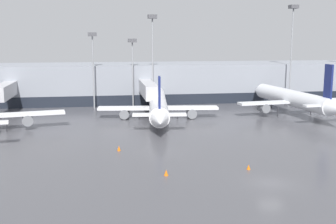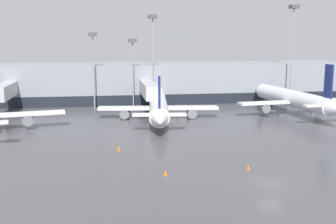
{
  "view_description": "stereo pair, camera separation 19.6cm",
  "coord_description": "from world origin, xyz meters",
  "views": [
    {
      "loc": [
        -17.23,
        -40.17,
        15.09
      ],
      "look_at": [
        -6.72,
        27.71,
        3.0
      ],
      "focal_mm": 45.0,
      "sensor_mm": 36.0,
      "label": 1
    },
    {
      "loc": [
        -17.04,
        -40.2,
        15.09
      ],
      "look_at": [
        -6.72,
        27.71,
        3.0
      ],
      "focal_mm": 45.0,
      "sensor_mm": 36.0,
      "label": 2
    }
  ],
  "objects": [
    {
      "name": "ground_plane",
      "position": [
        0.0,
        0.0,
        0.0
      ],
      "size": [
        320.0,
        320.0,
        0.0
      ],
      "primitive_type": "plane",
      "color": "#4C4C51"
    },
    {
      "name": "terminal_building",
      "position": [
        -0.19,
        61.85,
        4.5
      ],
      "size": [
        160.0,
        31.57,
        9.0
      ],
      "color": "gray",
      "rests_on": "ground_plane"
    },
    {
      "name": "parked_jet_0",
      "position": [
        -7.02,
        38.07,
        2.58
      ],
      "size": [
        22.93,
        37.6,
        9.12
      ],
      "rotation": [
        0.0,
        0.0,
        1.46
      ],
      "color": "white",
      "rests_on": "ground_plane"
    },
    {
      "name": "parked_jet_3",
      "position": [
        19.85,
        37.26,
        3.29
      ],
      "size": [
        23.14,
        32.9,
        10.69
      ],
      "rotation": [
        0.0,
        0.0,
        1.68
      ],
      "color": "silver",
      "rests_on": "ground_plane"
    },
    {
      "name": "traffic_cone_0",
      "position": [
        -0.74,
        4.93,
        0.29
      ],
      "size": [
        0.44,
        0.44,
        0.59
      ],
      "color": "orange",
      "rests_on": "ground_plane"
    },
    {
      "name": "traffic_cone_1",
      "position": [
        -15.35,
        15.55,
        0.35
      ],
      "size": [
        0.46,
        0.46,
        0.7
      ],
      "color": "orange",
      "rests_on": "ground_plane"
    },
    {
      "name": "traffic_cone_2",
      "position": [
        -10.57,
        4.22,
        0.33
      ],
      "size": [
        0.49,
        0.49,
        0.66
      ],
      "color": "orange",
      "rests_on": "ground_plane"
    },
    {
      "name": "apron_light_mast_2",
      "position": [
        -6.83,
        48.13,
        15.51
      ],
      "size": [
        1.8,
        1.8,
        19.87
      ],
      "color": "gray",
      "rests_on": "ground_plane"
    },
    {
      "name": "apron_light_mast_3",
      "position": [
        25.21,
        50.77,
        17.19
      ],
      "size": [
        1.8,
        1.8,
        22.38
      ],
      "color": "gray",
      "rests_on": "ground_plane"
    },
    {
      "name": "apron_light_mast_4",
      "position": [
        -19.24,
        51.36,
        13.02
      ],
      "size": [
        1.8,
        1.8,
        16.26
      ],
      "color": "gray",
      "rests_on": "ground_plane"
    },
    {
      "name": "apron_light_mast_5",
      "position": [
        -10.81,
        51.48,
        12.1
      ],
      "size": [
        1.8,
        1.8,
        14.97
      ],
      "color": "gray",
      "rests_on": "ground_plane"
    }
  ]
}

